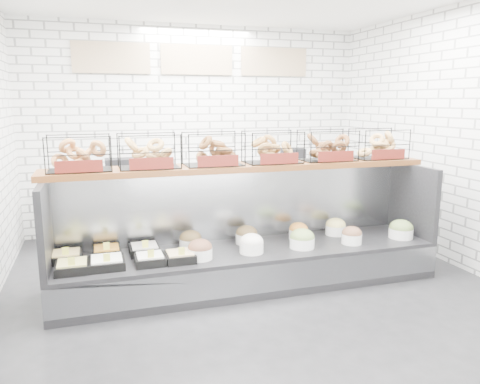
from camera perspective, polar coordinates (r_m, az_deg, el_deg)
name	(u,v)px	position (r m, az deg, el deg)	size (l,w,h in m)	color
ground	(259,295)	(4.82, 2.33, -12.39)	(5.50, 5.50, 0.00)	black
room_shell	(241,87)	(5.00, 0.13, 12.67)	(5.02, 5.51, 3.01)	white
display_case	(247,253)	(5.00, 0.91, -7.45)	(4.00, 0.90, 1.20)	black
bagel_shelf	(243,152)	(4.94, 0.41, 4.91)	(4.10, 0.50, 0.40)	#502911
prep_counter	(203,201)	(6.91, -4.48, -1.06)	(4.00, 0.60, 1.20)	#93969B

